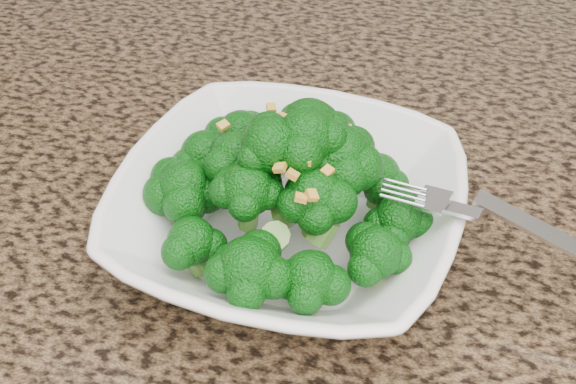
% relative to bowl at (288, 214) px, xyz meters
% --- Properties ---
extents(granite_counter, '(1.64, 1.04, 0.03)m').
position_rel_bowl_xyz_m(granite_counter, '(0.11, 0.04, -0.04)').
color(granite_counter, brown).
rests_on(granite_counter, cabinet).
extents(bowl, '(0.26, 0.26, 0.06)m').
position_rel_bowl_xyz_m(bowl, '(0.00, 0.00, 0.00)').
color(bowl, white).
rests_on(bowl, granite_counter).
extents(broccoli_pile, '(0.21, 0.21, 0.08)m').
position_rel_bowl_xyz_m(broccoli_pile, '(0.00, 0.00, 0.07)').
color(broccoli_pile, '#09540B').
rests_on(broccoli_pile, bowl).
extents(garlic_topping, '(0.13, 0.13, 0.01)m').
position_rel_bowl_xyz_m(garlic_topping, '(0.00, 0.00, 0.11)').
color(garlic_topping, gold).
rests_on(garlic_topping, broccoli_pile).
extents(fork, '(0.19, 0.08, 0.01)m').
position_rel_bowl_xyz_m(fork, '(0.12, -0.01, 0.04)').
color(fork, silver).
rests_on(fork, bowl).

